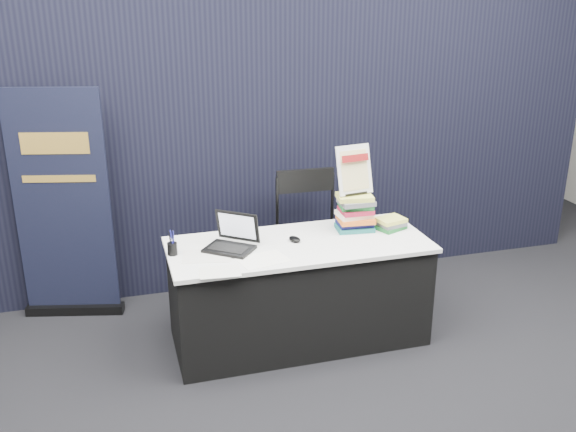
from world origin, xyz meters
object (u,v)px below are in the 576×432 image
Objects in this scene: book_stack_tall at (354,212)px; stacking_chair at (312,234)px; display_table at (299,291)px; book_stack_short at (392,224)px; info_sign at (354,170)px; pullup_banner at (64,219)px; laptop at (228,240)px.

stacking_chair reaches higher than book_stack_tall.
book_stack_short is (0.72, 0.06, 0.42)m from display_table.
info_sign reaches higher than display_table.
info_sign is 0.21× the size of pullup_banner.
display_table is at bearing -164.25° from book_stack_tall.
book_stack_short is 0.49m from info_sign.
stacking_chair is at bearing 136.44° from book_stack_short.
display_table is at bearing -175.40° from book_stack_short.
laptop is 1.54× the size of book_stack_tall.
laptop is 1.72× the size of book_stack_short.
stacking_chair is at bearing 62.21° from display_table.
book_stack_tall is 0.25× the size of stacking_chair.
display_table is 0.83m from book_stack_short.
display_table is 7.53× the size of book_stack_short.
pullup_banner is (-2.29, 0.80, -0.01)m from book_stack_short.
book_stack_tall is 1.11× the size of book_stack_short.
book_stack_short is at bearing 4.60° from display_table.
laptop reaches higher than display_table.
book_stack_tall reaches higher than display_table.
display_table is at bearing -14.82° from pullup_banner.
pullup_banner reaches higher than info_sign.
info_sign is 0.34× the size of stacking_chair.
display_table is at bearing -169.07° from info_sign.
book_stack_tall is 0.31m from info_sign.
book_stack_tall is (0.46, 0.13, 0.51)m from display_table.
stacking_chair is (-0.20, 0.34, -0.59)m from info_sign.
info_sign is (-0.00, 0.03, 0.30)m from book_stack_tall.
info_sign is at bearing 158.96° from book_stack_short.
display_table is at bearing -115.80° from stacking_chair.
book_stack_tall is 0.15× the size of pullup_banner.
pullup_banner is at bearing 160.72° from book_stack_short.
stacking_chair is at bearing 118.15° from book_stack_tall.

